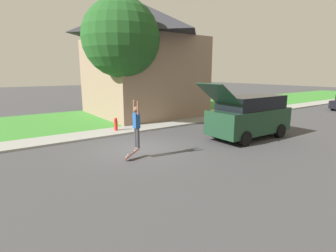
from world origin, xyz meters
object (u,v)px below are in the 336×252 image
suv_parked (250,116)px  skateboard (132,154)px  lawn_tree_near (121,38)px  fire_hydrant (116,124)px  skateboarder (137,124)px

suv_parked → skateboard: bearing=-94.0°
lawn_tree_near → fire_hydrant: bearing=-40.1°
lawn_tree_near → skateboarder: lawn_tree_near is taller
lawn_tree_near → skateboarder: (6.41, -2.54, -4.02)m
suv_parked → lawn_tree_near: bearing=-149.8°
skateboarder → skateboard: (-0.06, -0.19, -1.23)m
suv_parked → skateboarder: bearing=-93.6°
skateboarder → skateboard: skateboarder is taller
suv_parked → fire_hydrant: (-5.36, -5.19, -0.73)m
lawn_tree_near → fire_hydrant: lawn_tree_near is taller
lawn_tree_near → skateboarder: bearing=-21.6°
skateboarder → skateboard: size_ratio=2.53×
suv_parked → skateboarder: suv_parked is taller
suv_parked → skateboard: (-0.47, -6.69, -0.97)m
suv_parked → skateboard: size_ratio=7.30×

